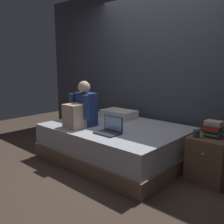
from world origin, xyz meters
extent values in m
plane|color=#47382D|center=(0.00, 0.00, 0.00)|extent=(8.00, 8.00, 0.00)
cube|color=#424751|center=(0.00, 1.20, 1.35)|extent=(5.60, 0.10, 2.70)
cube|color=#7A6047|center=(-0.20, 0.30, 0.10)|extent=(2.00, 1.50, 0.20)
cube|color=#B2B7C1|center=(-0.20, 0.30, 0.36)|extent=(1.96, 1.46, 0.31)
cube|color=brown|center=(1.10, 0.53, 0.28)|extent=(0.44, 0.44, 0.55)
sphere|color=gray|center=(1.10, 0.31, 0.40)|extent=(0.04, 0.04, 0.04)
cube|color=navy|center=(-0.56, 0.04, 0.75)|extent=(0.30, 0.20, 0.48)
sphere|color=beige|center=(-0.56, 0.01, 1.07)|extent=(0.18, 0.18, 0.18)
cube|color=beige|center=(-0.56, -0.18, 0.68)|extent=(0.26, 0.24, 0.34)
cylinder|color=navy|center=(-0.72, -0.10, 0.81)|extent=(0.07, 0.07, 0.34)
cylinder|color=navy|center=(-0.40, -0.10, 0.81)|extent=(0.07, 0.07, 0.34)
cube|color=#333842|center=(0.00, -0.10, 0.52)|extent=(0.32, 0.22, 0.02)
cube|color=#333842|center=(0.00, 0.02, 0.63)|extent=(0.32, 0.01, 0.20)
cube|color=#8CB2EA|center=(0.00, 0.01, 0.63)|extent=(0.29, 0.00, 0.18)
cube|color=silver|center=(-0.53, 0.75, 0.57)|extent=(0.56, 0.36, 0.13)
cube|color=#703D84|center=(1.12, 0.55, 0.56)|extent=(0.20, 0.13, 0.03)
cube|color=#387042|center=(1.11, 0.54, 0.59)|extent=(0.18, 0.16, 0.02)
cube|color=#387042|center=(1.10, 0.56, 0.62)|extent=(0.22, 0.12, 0.03)
cube|color=#9E2D28|center=(1.10, 0.54, 0.64)|extent=(0.18, 0.15, 0.02)
cube|color=#9E2D28|center=(1.11, 0.56, 0.67)|extent=(0.17, 0.15, 0.03)
cube|color=beige|center=(1.11, 0.57, 0.70)|extent=(0.20, 0.13, 0.03)
cube|color=beige|center=(1.11, 0.56, 0.73)|extent=(0.19, 0.15, 0.03)
cylinder|color=#3D3D42|center=(0.97, 0.41, 0.60)|extent=(0.08, 0.08, 0.09)
camera|label=1|loc=(2.15, -2.38, 1.42)|focal=40.18mm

